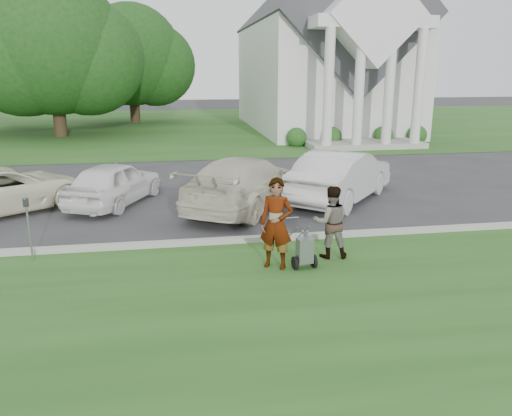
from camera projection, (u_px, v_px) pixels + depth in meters
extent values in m
plane|color=#333335|center=(227.00, 252.00, 11.42)|extent=(120.00, 120.00, 0.00)
cube|color=#23501B|center=(246.00, 312.00, 8.57)|extent=(80.00, 7.00, 0.01)
cube|color=#23501B|center=(188.00, 125.00, 37.08)|extent=(80.00, 30.00, 0.01)
cube|color=#9E9E93|center=(224.00, 241.00, 11.93)|extent=(80.00, 0.18, 0.15)
cube|color=white|center=(318.00, 77.00, 34.70)|extent=(9.00, 16.00, 7.00)
cube|color=#38383D|center=(320.00, 24.00, 33.77)|extent=(9.19, 17.00, 9.19)
cube|color=#9E9E93|center=(364.00, 144.00, 26.86)|extent=(6.20, 2.60, 0.30)
cylinder|color=white|center=(328.00, 91.00, 24.77)|extent=(0.50, 0.50, 6.00)
cylinder|color=white|center=(359.00, 91.00, 25.02)|extent=(0.50, 0.50, 6.00)
cylinder|color=white|center=(389.00, 90.00, 25.27)|extent=(0.50, 0.50, 6.00)
cylinder|color=white|center=(419.00, 90.00, 25.52)|extent=(0.50, 0.50, 6.00)
cube|color=white|center=(372.00, 22.00, 25.02)|extent=(6.20, 2.00, 0.60)
cube|color=white|center=(373.00, 16.00, 24.94)|extent=(5.09, 2.20, 5.09)
sphere|color=#1E4C19|center=(297.00, 138.00, 27.09)|extent=(1.10, 1.10, 1.10)
sphere|color=#1E4C19|center=(332.00, 137.00, 27.40)|extent=(1.10, 1.10, 1.10)
sphere|color=#1E4C19|center=(383.00, 136.00, 27.87)|extent=(1.10, 1.10, 1.10)
sphere|color=#1E4C19|center=(417.00, 135.00, 28.18)|extent=(1.10, 1.10, 1.10)
cylinder|color=#332316|center=(59.00, 110.00, 30.65)|extent=(0.76, 0.76, 3.20)
sphere|color=#154314|center=(52.00, 44.00, 29.60)|extent=(8.40, 8.40, 8.40)
sphere|color=#154314|center=(87.00, 58.00, 30.41)|extent=(6.89, 6.89, 6.89)
sphere|color=#154314|center=(22.00, 54.00, 29.22)|extent=(7.22, 7.22, 7.22)
sphere|color=#154314|center=(0.00, 50.00, 32.20)|extent=(7.54, 7.54, 7.54)
cylinder|color=#332316|center=(135.00, 103.00, 38.91)|extent=(0.76, 0.76, 3.00)
sphere|color=#154314|center=(131.00, 55.00, 37.94)|extent=(7.60, 7.60, 7.60)
sphere|color=#154314|center=(155.00, 65.00, 38.70)|extent=(6.23, 6.23, 6.23)
sphere|color=#154314|center=(111.00, 63.00, 37.57)|extent=(6.54, 6.54, 6.54)
cylinder|color=black|center=(295.00, 263.00, 10.37)|extent=(0.10, 0.29, 0.29)
cylinder|color=black|center=(314.00, 261.00, 10.48)|extent=(0.10, 0.29, 0.29)
cylinder|color=#2D2D33|center=(304.00, 262.00, 10.43)|extent=(0.48, 0.09, 0.03)
cube|color=gray|center=(305.00, 250.00, 10.36)|extent=(0.34, 0.29, 0.53)
cone|color=gray|center=(305.00, 234.00, 10.26)|extent=(0.18, 0.18, 0.15)
cylinder|color=#2D2D33|center=(305.00, 231.00, 10.24)|extent=(0.04, 0.04, 0.06)
cylinder|color=gray|center=(291.00, 233.00, 10.68)|extent=(0.10, 0.70, 0.50)
cylinder|color=gray|center=(303.00, 232.00, 10.75)|extent=(0.10, 0.70, 0.50)
cylinder|color=gray|center=(292.00, 218.00, 10.97)|extent=(0.31, 0.06, 0.03)
imported|color=#999999|center=(276.00, 224.00, 10.26)|extent=(0.83, 0.73, 1.91)
imported|color=#999999|center=(331.00, 223.00, 10.89)|extent=(0.85, 0.70, 1.61)
cylinder|color=gray|center=(30.00, 234.00, 10.72)|extent=(0.05, 0.05, 1.24)
cube|color=#2D2D33|center=(26.00, 202.00, 10.53)|extent=(0.10, 0.07, 0.19)
cylinder|color=gray|center=(25.00, 198.00, 10.50)|extent=(0.09, 0.09, 0.03)
imported|color=#EEEBCA|center=(5.00, 189.00, 14.49)|extent=(5.15, 4.62, 1.33)
imported|color=white|center=(114.00, 183.00, 15.29)|extent=(3.03, 4.27, 1.35)
imported|color=beige|center=(245.00, 183.00, 14.89)|extent=(4.68, 5.64, 1.54)
imported|color=silver|center=(342.00, 176.00, 15.70)|extent=(4.46, 4.81, 1.61)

